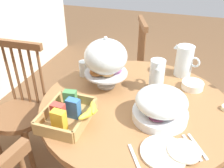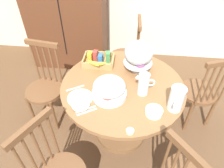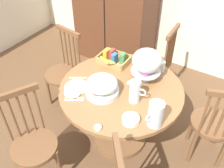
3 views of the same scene
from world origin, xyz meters
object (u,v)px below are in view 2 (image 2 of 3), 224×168
Objects in this scene: windsor_chair_by_cabinet at (126,57)px; butter_dish at (130,131)px; windsor_chair_near_window at (200,93)px; china_plate_large at (80,98)px; milk_pitcher at (143,85)px; dining_table at (122,102)px; china_plate_small at (81,105)px; cereal_basket at (98,60)px; orange_juice_pitcher at (176,100)px; cereal_bowl at (154,112)px; drinking_glass at (146,55)px; fruit_platter_covered at (109,89)px; windsor_chair_facing_door at (45,89)px; pastry_stand_with_dome at (139,54)px; wooden_armoire at (65,0)px.

butter_dish is (0.10, -1.38, 0.30)m from windsor_chair_by_cabinet.
china_plate_large is (-1.18, -0.49, 0.29)m from windsor_chair_near_window.
butter_dish is (-0.09, -0.42, -0.08)m from milk_pitcher.
dining_table is 1.17× the size of windsor_chair_by_cabinet.
cereal_basket is at bearing 85.03° from china_plate_small.
orange_juice_pitcher is 0.20m from cereal_bowl.
orange_juice_pitcher reaches higher than drinking_glass.
windsor_chair_by_cabinet is at bearing 101.02° from milk_pitcher.
fruit_platter_covered is 0.41m from butter_dish.
windsor_chair_facing_door is 8.86× the size of drinking_glass.
china_plate_small is 1.07× the size of cereal_bowl.
drinking_glass reaches higher than china_plate_large.
cereal_bowl is at bearing -76.93° from windsor_chair_by_cabinet.
cereal_basket is (-0.17, 0.46, -0.04)m from fruit_platter_covered.
fruit_platter_covered is at bearing -120.78° from pastry_stand_with_dome.
wooden_armoire is 32.67× the size of butter_dish.
wooden_armoire is at bearing 109.10° from china_plate_large.
drinking_glass reaches higher than butter_dish.
butter_dish reaches higher than china_plate_large.
windsor_chair_facing_door is 3.25× the size of fruit_platter_covered.
cereal_bowl is (0.28, -1.19, 0.31)m from windsor_chair_by_cabinet.
pastry_stand_with_dome is at bearing 87.20° from butter_dish.
windsor_chair_facing_door is at bearing -139.86° from windsor_chair_by_cabinet.
pastry_stand_with_dome is at bearing -112.85° from drinking_glass.
drinking_glass is at bearing 94.61° from cereal_bowl.
windsor_chair_near_window is 2.83× the size of pastry_stand_with_dome.
dining_table is 3.81× the size of fruit_platter_covered.
orange_juice_pitcher is (0.44, -1.11, 0.39)m from windsor_chair_by_cabinet.
windsor_chair_facing_door is 1.41m from orange_juice_pitcher.
windsor_chair_by_cabinet is (-0.83, 0.59, 0.00)m from windsor_chair_near_window.
cereal_basket is 2.87× the size of drinking_glass.
dining_table is at bearing -47.81° from cereal_basket.
cereal_basket is at bearing -59.75° from wooden_armoire.
pastry_stand_with_dome is at bearing -9.89° from cereal_basket.
fruit_platter_covered is (0.80, -1.54, -0.16)m from wooden_armoire.
china_plate_small is (-1.15, -0.58, 0.30)m from windsor_chair_near_window.
wooden_armoire is at bearing 124.63° from cereal_bowl.
wooden_armoire is at bearing 123.17° from dining_table.
dining_table is 0.87m from windsor_chair_near_window.
windsor_chair_by_cabinet and windsor_chair_facing_door have the same top height.
orange_juice_pitcher is at bearing -30.34° from milk_pitcher.
windsor_chair_by_cabinet reaches higher than china_plate_large.
windsor_chair_facing_door is at bearing 139.44° from china_plate_small.
windsor_chair_by_cabinet is 1.00× the size of windsor_chair_facing_door.
pastry_stand_with_dome is 5.73× the size of butter_dish.
orange_juice_pitcher is at bearing -50.42° from wooden_armoire.
butter_dish is at bearing -92.80° from pastry_stand_with_dome.
drinking_glass is (0.22, -0.44, 0.34)m from windsor_chair_by_cabinet.
drinking_glass is (0.08, 0.20, -0.14)m from pastry_stand_with_dome.
pastry_stand_with_dome reaches higher than china_plate_large.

